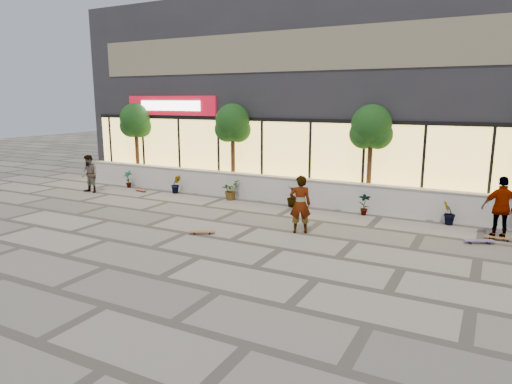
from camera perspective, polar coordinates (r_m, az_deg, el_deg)
The scene contains 19 objects.
ground at distance 12.26m, azimuth -7.09°, elevation -8.07°, with size 80.00×80.00×0.00m, color gray.
planter_wall at distance 18.10m, azimuth 5.58°, elevation 0.09°, with size 22.00×0.42×1.04m.
retail_building at distance 22.92m, azimuth 11.08°, elevation 11.70°, with size 24.00×9.17×8.50m.
shrub_a at distance 22.27m, azimuth -15.68°, elevation 1.56°, with size 0.43×0.29×0.81m, color #173511.
shrub_b at distance 20.47m, azimuth -9.96°, elevation 0.97°, with size 0.45×0.36×0.81m, color #173511.
shrub_c at distance 18.91m, azimuth -3.22°, elevation 0.26°, with size 0.73×0.63×0.81m, color #173511.
shrub_d at distance 17.66m, azimuth 4.60°, elevation -0.57°, with size 0.45×0.45×0.81m, color #173511.
shrub_e at distance 16.79m, azimuth 13.41°, elevation -1.49°, with size 0.43×0.29×0.81m, color #173511.
shrub_f at distance 16.36m, azimuth 22.95°, elevation -2.44°, with size 0.45×0.36×0.81m, color #173511.
tree_west at distance 23.25m, azimuth -14.81°, elevation 8.41°, with size 1.60×1.50×3.92m.
tree_midwest at distance 19.96m, azimuth -2.93°, elevation 8.33°, with size 1.60×1.50×3.92m.
tree_mideast at distance 17.68m, azimuth 14.20°, elevation 7.58°, with size 1.60×1.50×3.92m.
skater_center at distance 14.14m, azimuth 5.54°, elevation -1.54°, with size 0.66×0.44×1.82m, color white.
skater_left at distance 21.53m, azimuth -20.08°, elevation 2.14°, with size 0.82×0.64×1.68m, color #958460.
skater_right_near at distance 15.29m, azimuth 28.38°, elevation -1.77°, with size 1.11×0.46×1.89m, color silver.
skateboard_center at distance 14.23m, azimuth -6.77°, elevation -4.95°, with size 0.77×0.55×0.09m.
skateboard_left at distance 21.23m, azimuth -14.21°, elevation 0.24°, with size 0.72×0.32×0.08m.
skateboard_right_near at distance 15.30m, azimuth 28.07°, elevation -5.08°, with size 0.77×0.20×0.09m.
skateboard_right_far at distance 14.71m, azimuth 26.12°, elevation -5.50°, with size 0.86×0.54×0.10m.
Camera 1 is at (6.66, -9.45, 4.09)m, focal length 32.00 mm.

